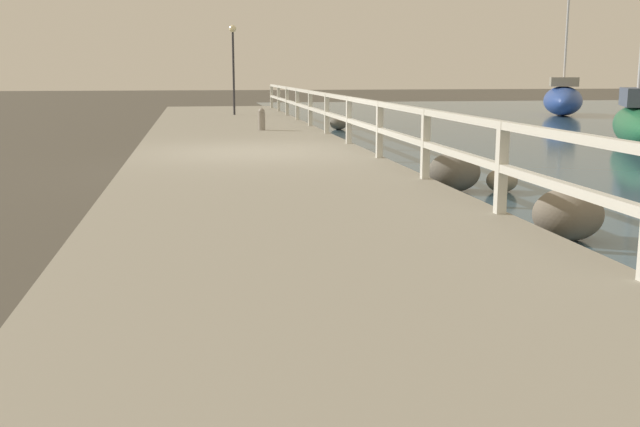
{
  "coord_description": "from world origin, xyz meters",
  "views": [
    {
      "loc": [
        -0.99,
        -13.15,
        1.73
      ],
      "look_at": [
        0.68,
        -3.15,
        -0.2
      ],
      "focal_mm": 42.0,
      "sensor_mm": 36.0,
      "label": 1
    }
  ],
  "objects_px": {
    "dock_lamp": "(233,52)",
    "sailboat_blue": "(563,99)",
    "mooring_bollard": "(262,119)",
    "sailboat_green": "(636,121)"
  },
  "relations": [
    {
      "from": "mooring_bollard",
      "to": "dock_lamp",
      "type": "bearing_deg",
      "value": 92.63
    },
    {
      "from": "sailboat_green",
      "to": "mooring_bollard",
      "type": "bearing_deg",
      "value": -167.85
    },
    {
      "from": "mooring_bollard",
      "to": "sailboat_blue",
      "type": "relative_size",
      "value": 0.11
    },
    {
      "from": "dock_lamp",
      "to": "sailboat_blue",
      "type": "relative_size",
      "value": 0.61
    },
    {
      "from": "mooring_bollard",
      "to": "dock_lamp",
      "type": "xyz_separation_m",
      "value": [
        -0.31,
        6.7,
        1.76
      ]
    },
    {
      "from": "dock_lamp",
      "to": "sailboat_green",
      "type": "distance_m",
      "value": 12.57
    },
    {
      "from": "mooring_bollard",
      "to": "dock_lamp",
      "type": "relative_size",
      "value": 0.18
    },
    {
      "from": "mooring_bollard",
      "to": "sailboat_green",
      "type": "xyz_separation_m",
      "value": [
        8.63,
        -1.95,
        -0.03
      ]
    },
    {
      "from": "dock_lamp",
      "to": "sailboat_blue",
      "type": "xyz_separation_m",
      "value": [
        13.32,
        3.49,
        -1.72
      ]
    },
    {
      "from": "sailboat_green",
      "to": "sailboat_blue",
      "type": "height_order",
      "value": "sailboat_green"
    }
  ]
}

